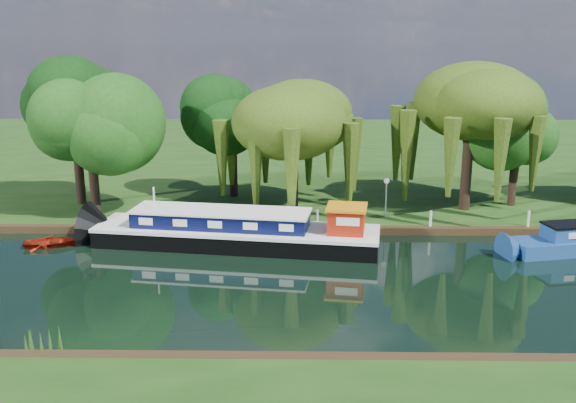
{
  "coord_description": "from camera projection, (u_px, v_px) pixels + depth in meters",
  "views": [
    {
      "loc": [
        -5.2,
        -29.65,
        11.9
      ],
      "look_at": [
        -5.75,
        5.28,
        2.8
      ],
      "focal_mm": 40.0,
      "sensor_mm": 36.0,
      "label": 1
    }
  ],
  "objects": [
    {
      "name": "willow_left",
      "position": [
        293.0,
        122.0,
        41.97
      ],
      "size": [
        6.78,
        6.78,
        8.13
      ],
      "color": "black",
      "rests_on": "far_bank"
    },
    {
      "name": "ground",
      "position": [
        403.0,
        284.0,
        31.61
      ],
      "size": [
        120.0,
        120.0,
        0.0
      ],
      "primitive_type": "plane",
      "color": "black"
    },
    {
      "name": "tree_far_right",
      "position": [
        518.0,
        129.0,
        43.19
      ],
      "size": [
        4.67,
        4.67,
        7.65
      ],
      "color": "black",
      "rests_on": "far_bank"
    },
    {
      "name": "willow_right",
      "position": [
        471.0,
        113.0,
        41.86
      ],
      "size": [
        7.29,
        7.29,
        8.88
      ],
      "color": "black",
      "rests_on": "far_bank"
    },
    {
      "name": "tree_far_back",
      "position": [
        74.0,
        112.0,
        43.38
      ],
      "size": [
        5.42,
        5.42,
        9.12
      ],
      "color": "black",
      "rests_on": "far_bank"
    },
    {
      "name": "red_dinghy",
      "position": [
        52.0,
        246.0,
        37.33
      ],
      "size": [
        3.51,
        2.86,
        0.64
      ],
      "primitive_type": "imported",
      "rotation": [
        0.0,
        0.0,
        1.81
      ],
      "color": "maroon",
      "rests_on": "ground"
    },
    {
      "name": "mooring_posts",
      "position": [
        374.0,
        218.0,
        39.51
      ],
      "size": [
        19.16,
        0.16,
        1.0
      ],
      "color": "silver",
      "rests_on": "far_bank"
    },
    {
      "name": "dutch_barge",
      "position": [
        239.0,
        232.0,
        37.1
      ],
      "size": [
        16.78,
        5.98,
        3.47
      ],
      "rotation": [
        0.0,
        0.0,
        -0.14
      ],
      "color": "black",
      "rests_on": "ground"
    },
    {
      "name": "lamppost",
      "position": [
        386.0,
        187.0,
        41.15
      ],
      "size": [
        0.36,
        0.36,
        2.56
      ],
      "color": "silver",
      "rests_on": "far_bank"
    },
    {
      "name": "tree_far_mid",
      "position": [
        232.0,
        121.0,
        45.64
      ],
      "size": [
        4.9,
        4.9,
        8.02
      ],
      "color": "black",
      "rests_on": "far_bank"
    },
    {
      "name": "far_bank",
      "position": [
        350.0,
        155.0,
        64.45
      ],
      "size": [
        120.0,
        52.0,
        0.45
      ],
      "primitive_type": "cube",
      "color": "#14340E",
      "rests_on": "ground"
    },
    {
      "name": "tree_far_left",
      "position": [
        90.0,
        124.0,
        39.94
      ],
      "size": [
        5.48,
        5.48,
        8.83
      ],
      "color": "black",
      "rests_on": "far_bank"
    }
  ]
}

